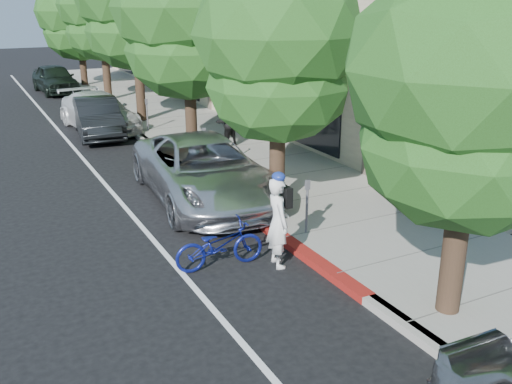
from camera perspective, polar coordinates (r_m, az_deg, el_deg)
ground at (r=11.43m, az=8.07°, el=-8.70°), size 120.00×120.00×0.00m
sidewalk at (r=18.90m, az=-0.20°, el=3.01°), size 4.60×56.00×0.15m
curb at (r=18.01m, az=-6.72°, el=2.06°), size 0.30×56.00×0.15m
curb_red_segment at (r=12.13m, az=5.35°, el=-6.48°), size 0.32×4.00×0.15m
storefront_building at (r=30.52m, az=3.51°, el=15.60°), size 10.00×36.00×7.00m
street_tree_0 at (r=9.34m, az=21.13°, el=10.80°), size 4.10×4.10×6.71m
street_tree_1 at (r=14.03m, az=2.28°, el=15.02°), size 4.18×4.18×6.95m
street_tree_2 at (r=19.44m, az=-6.91°, el=17.59°), size 4.94×4.94×7.89m
street_tree_4 at (r=30.95m, az=-15.25°, el=17.47°), size 4.38×4.38×7.67m
street_tree_5 at (r=36.83m, az=-17.38°, el=16.77°), size 5.02×5.02×7.31m
cyclist at (r=11.54m, az=2.22°, el=-3.05°), size 0.55×0.75×1.89m
bicycle at (r=11.64m, az=-3.67°, el=-5.31°), size 1.91×0.77×0.98m
silver_suv at (r=15.38m, az=-5.21°, el=2.19°), size 3.31×6.35×1.71m
dark_sedan at (r=23.58m, az=-15.56°, el=7.21°), size 2.03×4.67×1.49m
white_pickup at (r=24.72m, az=-15.49°, el=7.73°), size 2.75×5.38×1.50m
dark_suv_far at (r=35.29m, az=-19.46°, el=10.63°), size 2.25×4.86×1.61m
pedestrian at (r=20.46m, az=-3.04°, el=6.99°), size 1.03×0.91×1.77m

